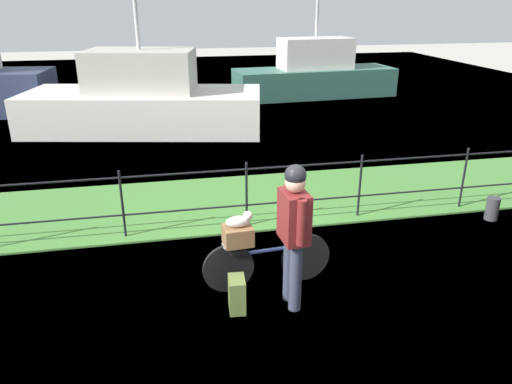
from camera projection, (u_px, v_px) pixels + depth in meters
name	position (u px, v px, depth m)	size (l,w,h in m)	color
ground_plane	(281.00, 308.00, 5.51)	(60.00, 60.00, 0.00)	#B2ADA3
grass_strip	(236.00, 201.00, 8.35)	(27.00, 2.40, 0.03)	#478438
harbor_water	(199.00, 113.00, 14.75)	(30.00, 30.00, 0.00)	#426684
iron_fence	(247.00, 190.00, 7.23)	(18.04, 0.04, 1.04)	black
bicycle_main	(266.00, 261.00, 5.83)	(1.58, 0.20, 0.62)	black
wooden_crate	(238.00, 235.00, 5.60)	(0.33, 0.28, 0.22)	brown
terrier_dog	(240.00, 220.00, 5.54)	(0.32, 0.16, 0.18)	silver
cyclist_person	(294.00, 225.00, 5.22)	(0.29, 0.54, 1.68)	#383D51
backpack_on_paving	(237.00, 294.00, 5.42)	(0.28, 0.18, 0.40)	olive
mooring_bollard	(492.00, 208.00, 7.65)	(0.20, 0.20, 0.37)	#38383D
moored_boat_near	(314.00, 75.00, 17.02)	(5.68, 2.07, 3.58)	#336656
moored_boat_far	(143.00, 101.00, 12.62)	(6.38, 3.52, 3.65)	silver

